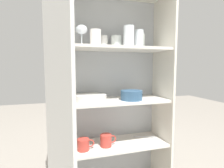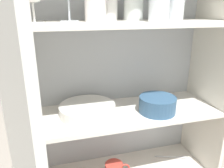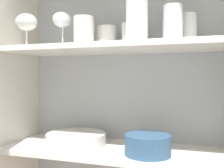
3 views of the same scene
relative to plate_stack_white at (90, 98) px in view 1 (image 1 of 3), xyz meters
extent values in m
cube|color=#B2B7BC|center=(0.16, 0.15, 0.00)|extent=(0.89, 0.02, 1.54)
cube|color=silver|center=(-0.28, -0.01, 0.00)|extent=(0.02, 0.33, 1.54)
cube|color=silver|center=(0.60, -0.01, 0.00)|extent=(0.02, 0.33, 1.54)
cube|color=silver|center=(0.16, -0.01, -0.38)|extent=(0.86, 0.29, 0.02)
cube|color=silver|center=(0.16, -0.01, -0.03)|extent=(0.86, 0.29, 0.02)
cube|color=silver|center=(0.16, -0.01, 0.36)|extent=(0.86, 0.29, 0.02)
cube|color=silver|center=(-0.22, -0.39, 0.00)|extent=(0.15, 0.43, 1.54)
cylinder|color=white|center=(0.22, 0.05, 0.42)|extent=(0.08, 0.08, 0.10)
cylinder|color=silver|center=(0.04, -0.02, 0.43)|extent=(0.08, 0.08, 0.12)
cylinder|color=white|center=(0.43, 0.06, 0.43)|extent=(0.07, 0.07, 0.12)
cylinder|color=white|center=(0.27, -0.08, 0.44)|extent=(0.08, 0.08, 0.14)
cylinder|color=white|center=(0.11, 0.06, 0.42)|extent=(0.08, 0.08, 0.09)
cylinder|color=white|center=(0.38, -0.01, 0.44)|extent=(0.07, 0.07, 0.14)
cylinder|color=white|center=(-0.17, -0.08, 0.37)|extent=(0.06, 0.06, 0.01)
cylinder|color=white|center=(-0.17, -0.08, 0.41)|extent=(0.01, 0.01, 0.06)
ellipsoid|color=white|center=(-0.17, -0.08, 0.47)|extent=(0.08, 0.08, 0.07)
cylinder|color=white|center=(-0.05, -0.01, 0.37)|extent=(0.07, 0.07, 0.01)
cylinder|color=white|center=(-0.05, -0.01, 0.42)|extent=(0.01, 0.01, 0.08)
ellipsoid|color=white|center=(-0.05, -0.01, 0.49)|extent=(0.08, 0.08, 0.07)
cylinder|color=silver|center=(0.00, 0.00, -0.02)|extent=(0.24, 0.24, 0.01)
cylinder|color=silver|center=(0.00, 0.00, -0.01)|extent=(0.24, 0.24, 0.01)
cylinder|color=silver|center=(0.00, 0.00, 0.00)|extent=(0.24, 0.24, 0.01)
cylinder|color=silver|center=(0.00, 0.00, 0.01)|extent=(0.24, 0.24, 0.01)
cylinder|color=silver|center=(0.00, 0.00, 0.02)|extent=(0.24, 0.24, 0.01)
cylinder|color=#33567A|center=(0.30, -0.06, 0.01)|extent=(0.16, 0.16, 0.07)
torus|color=#33567A|center=(0.30, -0.06, 0.05)|extent=(0.16, 0.16, 0.01)
cylinder|color=#BC3D33|center=(0.11, -0.04, -0.32)|extent=(0.09, 0.09, 0.09)
torus|color=#BC3D33|center=(0.16, -0.04, -0.32)|extent=(0.06, 0.01, 0.06)
cylinder|color=#BC3D33|center=(-0.06, -0.06, -0.33)|extent=(0.08, 0.08, 0.08)
torus|color=#BC3D33|center=(-0.01, -0.06, -0.32)|extent=(0.06, 0.01, 0.06)
cylinder|color=silver|center=(0.45, 0.03, -0.36)|extent=(0.15, 0.06, 0.01)
ellipsoid|color=silver|center=(0.53, 0.01, -0.36)|extent=(0.04, 0.03, 0.01)
camera|label=1|loc=(-0.20, -1.27, 0.22)|focal=28.00mm
camera|label=2|loc=(-0.13, -0.86, 0.41)|focal=35.00mm
camera|label=3|loc=(0.46, -0.97, 0.25)|focal=42.00mm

